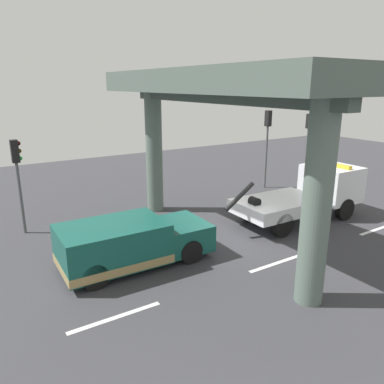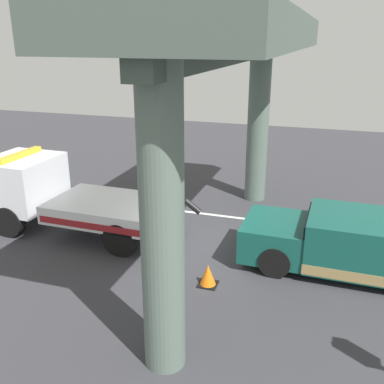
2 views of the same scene
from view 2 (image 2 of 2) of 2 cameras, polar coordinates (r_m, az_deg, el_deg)
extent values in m
cube|color=#38383D|center=(13.32, 0.14, -7.42)|extent=(60.00, 40.00, 0.10)
cube|color=silver|center=(15.62, 3.13, -3.03)|extent=(2.60, 0.16, 0.01)
cube|color=silver|center=(17.98, -15.66, -0.66)|extent=(2.60, 0.16, 0.01)
cube|color=white|center=(13.85, -10.22, -2.24)|extent=(3.89, 2.48, 0.55)
cube|color=white|center=(15.51, -21.17, 1.27)|extent=(2.10, 2.35, 1.65)
cube|color=black|center=(15.81, -23.04, 2.73)|extent=(0.11, 2.21, 0.66)
cube|color=maroon|center=(12.93, -12.78, -4.43)|extent=(3.65, 0.10, 0.20)
cylinder|color=black|center=(12.70, -1.74, -0.40)|extent=(1.42, 0.21, 1.07)
cylinder|color=black|center=(13.11, -5.02, -1.40)|extent=(0.37, 0.46, 0.36)
cube|color=yellow|center=(15.27, -21.58, 4.49)|extent=(0.28, 1.92, 0.16)
cylinder|color=black|center=(14.98, -22.63, -3.55)|extent=(1.01, 0.34, 1.00)
cylinder|color=black|center=(16.45, -17.95, -0.94)|extent=(1.01, 0.34, 1.00)
cylinder|color=black|center=(12.84, -9.34, -6.05)|extent=(1.01, 0.34, 1.00)
cylinder|color=black|center=(14.53, -5.49, -2.75)|extent=(1.01, 0.34, 1.00)
cube|color=#145147|center=(12.46, 22.77, -6.18)|extent=(3.50, 2.27, 1.35)
cube|color=#145147|center=(12.57, 10.80, -5.68)|extent=(1.77, 2.15, 0.95)
cube|color=black|center=(12.30, 14.84, -4.05)|extent=(0.10, 1.94, 0.59)
cube|color=#9E8451|center=(12.67, 22.48, -8.20)|extent=(3.52, 2.29, 0.28)
cylinder|color=black|center=(11.83, 10.71, -8.92)|extent=(0.85, 0.30, 0.84)
cylinder|color=black|center=(13.54, 11.99, -5.20)|extent=(0.85, 0.30, 0.84)
cylinder|color=#596B60|center=(7.66, -3.90, -4.58)|extent=(0.79, 0.79, 5.72)
cylinder|color=#596B60|center=(16.64, 8.58, 8.49)|extent=(0.79, 0.79, 5.72)
cube|color=#4B5B52|center=(11.61, 5.09, 20.14)|extent=(3.60, 11.65, 0.80)
cube|color=#3E4A43|center=(11.62, 5.00, 17.27)|extent=(0.50, 11.25, 0.36)
cone|color=orange|center=(11.32, 2.09, -10.73)|extent=(0.43, 0.43, 0.57)
cube|color=black|center=(11.46, 2.07, -11.90)|extent=(0.48, 0.48, 0.03)
camera|label=1|loc=(23.03, 32.81, 16.65)|focal=35.10mm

